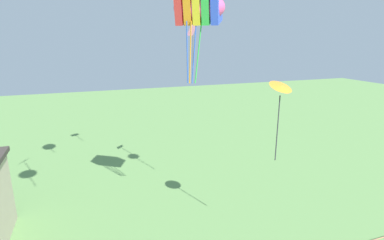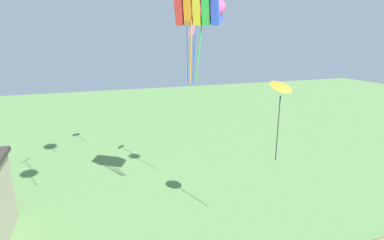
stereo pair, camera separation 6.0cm
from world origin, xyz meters
TOP-DOWN VIEW (x-y plane):
  - kite_rainbow_parafoil at (1.44, 12.32)m, footprint 2.82×2.59m
  - kite_pink_diamond at (2.52, 16.10)m, footprint 0.86×0.85m
  - kite_orange_delta at (4.20, 9.71)m, footprint 1.20×1.15m

SIDE VIEW (x-z plane):
  - kite_orange_delta at x=4.20m, z-range 5.84..9.47m
  - kite_pink_diamond at x=2.52m, z-range 8.53..11.53m
  - kite_rainbow_parafoil at x=1.44m, z-range 9.03..13.19m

